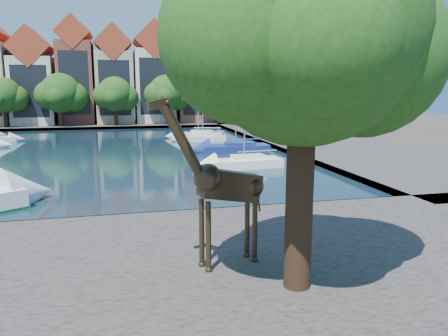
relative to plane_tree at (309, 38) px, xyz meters
The scene contains 21 objects.
ground 14.07m from the plane_tree, 130.22° to the left, with size 160.00×160.00×0.00m, color #38332B.
water_basin 34.72m from the plane_tree, 102.99° to the left, with size 38.00×50.00×0.08m, color black.
near_quay 10.82m from the plane_tree, 165.24° to the left, with size 50.00×14.00×0.50m, color #4C4542.
far_quay 65.87m from the plane_tree, 96.68° to the left, with size 60.00×16.00×0.50m, color #4C4542.
right_quay 38.04m from the plane_tree, 62.22° to the left, with size 14.00×52.00×0.50m, color #4C4542.
plane_tree is the anchor object (origin of this frame).
townhouse_west_inner 67.47m from the plane_tree, 105.57° to the left, with size 6.43×9.18×15.15m.
townhouse_center 66.03m from the plane_tree, 100.13° to the left, with size 5.44×9.18×16.93m.
townhouse_east_inner 65.24m from the plane_tree, 94.94° to the left, with size 5.94×9.18×15.79m.
townhouse_east_mid 65.00m from the plane_tree, 89.22° to the left, with size 6.43×9.18×16.65m.
townhouse_east_end 65.41m from the plane_tree, 83.52° to the left, with size 5.44×9.18×14.43m.
far_tree_west 63.33m from the plane_tree, 109.89° to the left, with size 6.76×5.20×7.36m.
far_tree_mid_west 61.06m from the plane_tree, 102.79° to the left, with size 7.80×6.00×8.00m.
far_tree_mid_east 59.81m from the plane_tree, 95.30° to the left, with size 7.02×5.40×7.52m.
far_tree_east 59.60m from the plane_tree, 87.60° to the left, with size 7.54×5.80×7.84m.
far_tree_far_east 60.47m from the plane_tree, 80.01° to the left, with size 6.76×5.20×7.36m.
giraffe_statue 5.26m from the plane_tree, 133.25° to the left, with size 3.84×1.44×5.56m.
sailboat_right_a 22.91m from the plane_tree, 78.39° to the left, with size 6.13×2.60×9.04m.
sailboat_right_b 31.58m from the plane_tree, 78.68° to the left, with size 6.60×2.38×9.18m.
sailboat_right_c 39.88m from the plane_tree, 83.59° to the left, with size 5.69×2.90×7.98m.
sailboat_right_d 42.70m from the plane_tree, 84.03° to the left, with size 6.22×3.61×9.32m.
Camera 1 is at (2.55, -20.37, 6.36)m, focal length 35.00 mm.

